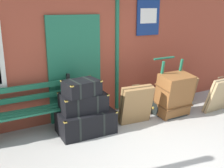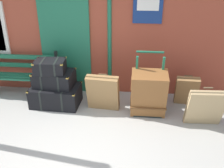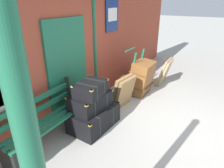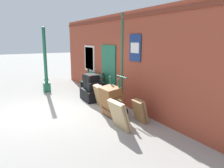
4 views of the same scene
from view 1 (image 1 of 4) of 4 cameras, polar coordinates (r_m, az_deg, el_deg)
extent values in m
plane|color=#A3A099|center=(4.22, 13.79, -16.73)|extent=(60.00, 60.00, 0.00)
cube|color=#9E422D|center=(5.74, -3.33, 9.44)|extent=(10.40, 0.30, 3.20)
cube|color=#1E6647|center=(5.45, -7.73, 3.10)|extent=(1.10, 0.05, 2.10)
cube|color=#123D2A|center=(5.44, -7.68, 3.08)|extent=(0.06, 0.02, 2.10)
cylinder|color=#1E6647|center=(5.81, 1.06, 9.54)|extent=(0.09, 0.09, 3.14)
cube|color=navy|center=(6.19, 7.60, 13.98)|extent=(0.60, 0.02, 0.84)
cube|color=white|center=(6.18, 7.68, 13.98)|extent=(0.44, 0.01, 0.32)
cube|color=#1E6647|center=(4.92, -15.85, -6.12)|extent=(1.60, 0.09, 0.04)
cube|color=#1E6647|center=(5.05, -16.25, -5.58)|extent=(1.60, 0.09, 0.04)
cube|color=#1E6647|center=(5.18, -16.63, -5.07)|extent=(1.60, 0.09, 0.04)
cube|color=#1E6647|center=(5.17, -16.96, -2.78)|extent=(1.60, 0.05, 0.10)
cube|color=#1E6647|center=(5.11, -17.14, -0.66)|extent=(1.60, 0.05, 0.10)
cube|color=black|center=(5.34, -8.10, -6.49)|extent=(0.06, 0.40, 0.45)
cube|color=black|center=(5.35, -9.11, -0.75)|extent=(0.06, 0.06, 0.56)
cube|color=black|center=(5.07, -5.52, -7.81)|extent=(1.02, 0.68, 0.42)
cube|color=black|center=(5.00, -7.93, -8.25)|extent=(0.06, 0.65, 0.43)
cube|color=black|center=(5.15, -3.19, -7.37)|extent=(0.06, 0.65, 0.43)
cube|color=#B79338|center=(4.59, -9.76, -7.93)|extent=(0.05, 0.05, 0.02)
cube|color=#B79338|center=(4.93, 0.94, -5.95)|extent=(0.05, 0.05, 0.02)
cube|color=#B79338|center=(5.12, -11.85, -5.45)|extent=(0.05, 0.05, 0.02)
cube|color=#B79338|center=(5.43, -2.08, -3.85)|extent=(0.05, 0.05, 0.02)
cube|color=silver|center=(4.82, -4.31, -9.13)|extent=(0.36, 0.01, 0.10)
cube|color=black|center=(4.98, -6.09, -3.72)|extent=(0.84, 0.60, 0.32)
cube|color=black|center=(4.93, -8.06, -4.00)|extent=(0.08, 0.55, 0.33)
cube|color=black|center=(5.04, -4.16, -3.43)|extent=(0.08, 0.55, 0.33)
cube|color=#B79338|center=(4.60, -9.56, -3.58)|extent=(0.05, 0.05, 0.02)
cube|color=#B79338|center=(4.85, -0.90, -2.33)|extent=(0.05, 0.05, 0.02)
cube|color=#B79338|center=(5.06, -11.15, -1.85)|extent=(0.05, 0.05, 0.02)
cube|color=#B79338|center=(5.28, -3.17, -0.80)|extent=(0.05, 0.05, 0.02)
cube|color=black|center=(4.83, -6.39, -0.74)|extent=(0.63, 0.48, 0.26)
cube|color=black|center=(4.77, -7.82, -1.00)|extent=(0.07, 0.45, 0.27)
cube|color=black|center=(4.89, -4.99, -0.49)|extent=(0.07, 0.45, 0.27)
cube|color=#B79338|center=(4.50, -8.39, -0.48)|extent=(0.05, 0.05, 0.02)
cube|color=#B79338|center=(4.76, -2.32, 0.58)|extent=(0.05, 0.05, 0.02)
cube|color=#B79338|center=(4.85, -10.46, 0.63)|extent=(0.05, 0.05, 0.02)
cube|color=#B79338|center=(5.09, -4.70, 1.57)|extent=(0.05, 0.05, 0.02)
cube|color=black|center=(5.98, 12.73, -6.39)|extent=(0.56, 0.28, 0.03)
cube|color=#1E6647|center=(5.77, 9.91, -0.93)|extent=(0.04, 0.23, 1.19)
cube|color=#1E6647|center=(6.09, 13.54, -0.24)|extent=(0.04, 0.23, 1.19)
cylinder|color=#1E6647|center=(5.93, 10.89, 5.34)|extent=(0.54, 0.04, 0.04)
cylinder|color=black|center=(5.91, 8.81, -4.92)|extent=(0.04, 0.32, 0.32)
cylinder|color=#B79338|center=(5.91, 8.81, -4.92)|extent=(0.07, 0.06, 0.06)
cylinder|color=black|center=(6.31, 13.38, -3.82)|extent=(0.04, 0.32, 0.32)
cylinder|color=#B79338|center=(6.31, 13.38, -3.82)|extent=(0.07, 0.06, 0.06)
cube|color=brown|center=(5.84, 12.86, -2.22)|extent=(0.68, 0.56, 0.93)
cube|color=brown|center=(5.90, 12.75, -4.02)|extent=(0.70, 0.46, 0.09)
cube|color=brown|center=(5.79, 12.98, -0.37)|extent=(0.70, 0.46, 0.09)
cube|color=tan|center=(6.38, 21.63, -2.15)|extent=(0.68, 0.38, 0.78)
cylinder|color=brown|center=(6.29, 21.80, 1.31)|extent=(0.16, 0.03, 0.03)
cube|color=brown|center=(6.38, 21.63, -2.15)|extent=(0.69, 0.28, 0.76)
cube|color=olive|center=(5.38, 5.05, -4.32)|extent=(0.67, 0.40, 0.78)
cylinder|color=brown|center=(5.27, 4.98, -0.24)|extent=(0.16, 0.04, 0.03)
cube|color=brown|center=(5.38, 5.05, -4.32)|extent=(0.67, 0.26, 0.76)
cube|color=olive|center=(6.75, 15.32, -1.18)|extent=(0.48, 0.33, 0.65)
cylinder|color=brown|center=(6.68, 15.37, 1.55)|extent=(0.16, 0.04, 0.03)
cube|color=brown|center=(6.75, 15.32, -1.18)|extent=(0.49, 0.19, 0.63)
camera|label=2|loc=(3.59, 70.50, 14.98)|focal=41.20mm
camera|label=3|loc=(2.36, -53.25, 13.77)|focal=31.72mm
camera|label=4|loc=(9.51, 55.72, 9.65)|focal=35.35mm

